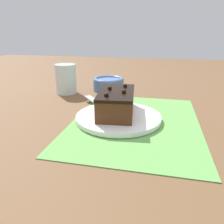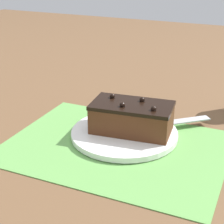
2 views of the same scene
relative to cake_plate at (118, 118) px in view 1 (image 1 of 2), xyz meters
The scene contains 7 objects.
ground_plane 0.05m from the cake_plate, 94.79° to the left, with size 3.00×3.00×0.00m, color brown.
placemat_woven 0.05m from the cake_plate, 94.79° to the left, with size 0.46×0.34×0.00m, color #609E4C.
cake_plate is the anchor object (origin of this frame).
chocolate_cake 0.04m from the cake_plate, 153.43° to the right, with size 0.18×0.11×0.07m.
serving_knife 0.05m from the cake_plate, 133.98° to the right, with size 0.20×0.18×0.01m.
drinking_glass 0.36m from the cake_plate, 133.01° to the right, with size 0.08×0.08×0.11m.
small_bowl 0.34m from the cake_plate, 162.04° to the right, with size 0.13×0.13×0.05m.
Camera 1 is at (0.56, 0.06, 0.24)m, focal length 35.00 mm.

